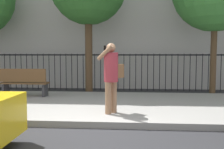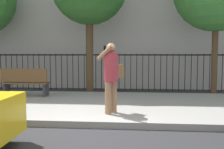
# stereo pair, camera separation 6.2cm
# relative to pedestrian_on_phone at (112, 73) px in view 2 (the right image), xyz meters

# --- Properties ---
(ground_plane) EXTENTS (60.00, 60.00, 0.00)m
(ground_plane) POSITION_rel_pedestrian_on_phone_xyz_m (-0.52, -0.86, -1.14)
(ground_plane) COLOR #28282B
(sidewalk) EXTENTS (28.00, 4.40, 0.15)m
(sidewalk) POSITION_rel_pedestrian_on_phone_xyz_m (-0.52, 1.34, -1.07)
(sidewalk) COLOR gray
(sidewalk) RESTS_ON ground
(iron_fence) EXTENTS (12.03, 0.04, 1.60)m
(iron_fence) POSITION_rel_pedestrian_on_phone_xyz_m (-0.52, 5.04, -0.12)
(iron_fence) COLOR black
(iron_fence) RESTS_ON ground
(pedestrian_on_phone) EXTENTS (0.65, 0.71, 1.70)m
(pedestrian_on_phone) POSITION_rel_pedestrian_on_phone_xyz_m (0.00, 0.00, 0.00)
(pedestrian_on_phone) COLOR #936B4C
(pedestrian_on_phone) RESTS_ON sidewalk
(street_bench) EXTENTS (1.60, 0.45, 0.95)m
(street_bench) POSITION_rel_pedestrian_on_phone_xyz_m (-3.18, 2.29, -0.49)
(street_bench) COLOR brown
(street_bench) RESTS_ON sidewalk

